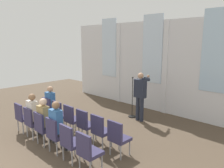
{
  "coord_description": "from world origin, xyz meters",
  "views": [
    {
      "loc": [
        4.99,
        -0.76,
        2.84
      ],
      "look_at": [
        0.14,
        4.28,
        1.47
      ],
      "focal_mm": 34.97,
      "sensor_mm": 36.0,
      "label": 1
    }
  ],
  "objects_px": {
    "chair_r0_c3": "(85,123)",
    "audience_r1_c1": "(34,113)",
    "chair_r0_c0": "(50,109)",
    "audience_r1_c3": "(58,124)",
    "chair_r1_c0": "(23,116)",
    "chair_r1_c2": "(43,126)",
    "audience_r0_c0": "(52,103)",
    "audience_r1_c2": "(45,119)",
    "chair_r1_c5": "(88,150)",
    "chair_r0_c2": "(72,118)",
    "chair_r1_c3": "(56,133)",
    "chair_r1_c4": "(70,141)",
    "chair_r0_c5": "(118,136)",
    "mic_stand": "(132,108)",
    "chair_r1_c1": "(32,121)",
    "chair_r0_c4": "(100,129)",
    "speaker": "(140,93)",
    "chair_r0_c1": "(60,113)"
  },
  "relations": [
    {
      "from": "chair_r0_c5",
      "to": "mic_stand",
      "type": "bearing_deg",
      "value": 121.75
    },
    {
      "from": "speaker",
      "to": "chair_r1_c1",
      "type": "bearing_deg",
      "value": -112.8
    },
    {
      "from": "chair_r0_c3",
      "to": "chair_r1_c4",
      "type": "bearing_deg",
      "value": -56.6
    },
    {
      "from": "chair_r1_c0",
      "to": "chair_r1_c2",
      "type": "relative_size",
      "value": 1.0
    },
    {
      "from": "chair_r0_c2",
      "to": "chair_r0_c5",
      "type": "distance_m",
      "value": 1.92
    },
    {
      "from": "chair_r0_c0",
      "to": "audience_r0_c0",
      "type": "bearing_deg",
      "value": 90.0
    },
    {
      "from": "chair_r1_c4",
      "to": "chair_r1_c5",
      "type": "bearing_deg",
      "value": 0.0
    },
    {
      "from": "chair_r1_c0",
      "to": "audience_r1_c3",
      "type": "height_order",
      "value": "audience_r1_c3"
    },
    {
      "from": "chair_r0_c2",
      "to": "chair_r0_c0",
      "type": "bearing_deg",
      "value": 180.0
    },
    {
      "from": "chair_r0_c0",
      "to": "audience_r1_c3",
      "type": "distance_m",
      "value": 2.12
    },
    {
      "from": "speaker",
      "to": "chair_r1_c4",
      "type": "xyz_separation_m",
      "value": [
        0.49,
        -3.39,
        -0.49
      ]
    },
    {
      "from": "chair_r0_c3",
      "to": "chair_r1_c4",
      "type": "xyz_separation_m",
      "value": [
        0.64,
        -0.97,
        0.0
      ]
    },
    {
      "from": "chair_r1_c1",
      "to": "audience_r1_c3",
      "type": "xyz_separation_m",
      "value": [
        1.28,
        0.08,
        0.22
      ]
    },
    {
      "from": "chair_r0_c0",
      "to": "chair_r0_c3",
      "type": "bearing_deg",
      "value": 0.0
    },
    {
      "from": "mic_stand",
      "to": "chair_r1_c0",
      "type": "height_order",
      "value": "mic_stand"
    },
    {
      "from": "chair_r1_c5",
      "to": "chair_r1_c2",
      "type": "bearing_deg",
      "value": 180.0
    },
    {
      "from": "chair_r0_c0",
      "to": "chair_r0_c3",
      "type": "height_order",
      "value": "same"
    },
    {
      "from": "chair_r1_c1",
      "to": "audience_r1_c2",
      "type": "height_order",
      "value": "audience_r1_c2"
    },
    {
      "from": "audience_r0_c0",
      "to": "chair_r1_c1",
      "type": "xyz_separation_m",
      "value": [
        0.64,
        -1.05,
        -0.2
      ]
    },
    {
      "from": "chair_r0_c4",
      "to": "chair_r0_c5",
      "type": "distance_m",
      "value": 0.64
    },
    {
      "from": "speaker",
      "to": "chair_r0_c0",
      "type": "bearing_deg",
      "value": -130.42
    },
    {
      "from": "chair_r0_c2",
      "to": "chair_r1_c4",
      "type": "bearing_deg",
      "value": -37.17
    },
    {
      "from": "chair_r0_c1",
      "to": "chair_r0_c4",
      "type": "distance_m",
      "value": 1.92
    },
    {
      "from": "audience_r1_c2",
      "to": "chair_r1_c5",
      "type": "xyz_separation_m",
      "value": [
        1.92,
        -0.08,
        -0.2
      ]
    },
    {
      "from": "chair_r1_c2",
      "to": "audience_r0_c0",
      "type": "bearing_deg",
      "value": 140.6
    },
    {
      "from": "chair_r0_c5",
      "to": "chair_r0_c0",
      "type": "bearing_deg",
      "value": 180.0
    },
    {
      "from": "chair_r0_c5",
      "to": "speaker",
      "type": "bearing_deg",
      "value": 114.94
    },
    {
      "from": "audience_r0_c0",
      "to": "audience_r1_c1",
      "type": "distance_m",
      "value": 1.16
    },
    {
      "from": "chair_r0_c3",
      "to": "audience_r1_c1",
      "type": "bearing_deg",
      "value": -145.18
    },
    {
      "from": "audience_r1_c1",
      "to": "chair_r1_c2",
      "type": "bearing_deg",
      "value": -7.13
    },
    {
      "from": "chair_r0_c3",
      "to": "chair_r1_c2",
      "type": "xyz_separation_m",
      "value": [
        -0.64,
        -0.97,
        0.0
      ]
    },
    {
      "from": "chair_r1_c1",
      "to": "audience_r1_c3",
      "type": "distance_m",
      "value": 1.3
    },
    {
      "from": "chair_r0_c5",
      "to": "chair_r1_c2",
      "type": "relative_size",
      "value": 1.0
    },
    {
      "from": "audience_r1_c1",
      "to": "audience_r1_c2",
      "type": "relative_size",
      "value": 1.01
    },
    {
      "from": "chair_r0_c2",
      "to": "chair_r1_c3",
      "type": "distance_m",
      "value": 1.16
    },
    {
      "from": "chair_r0_c3",
      "to": "chair_r0_c4",
      "type": "relative_size",
      "value": 1.0
    },
    {
      "from": "audience_r1_c1",
      "to": "chair_r1_c2",
      "type": "height_order",
      "value": "audience_r1_c1"
    },
    {
      "from": "audience_r0_c0",
      "to": "audience_r1_c1",
      "type": "xyz_separation_m",
      "value": [
        0.64,
        -0.97,
        0.01
      ]
    },
    {
      "from": "chair_r0_c4",
      "to": "chair_r1_c0",
      "type": "relative_size",
      "value": 1.0
    },
    {
      "from": "speaker",
      "to": "chair_r0_c0",
      "type": "distance_m",
      "value": 3.22
    },
    {
      "from": "chair_r0_c1",
      "to": "audience_r1_c2",
      "type": "bearing_deg",
      "value": -54.26
    },
    {
      "from": "mic_stand",
      "to": "chair_r1_c4",
      "type": "distance_m",
      "value": 3.61
    },
    {
      "from": "speaker",
      "to": "mic_stand",
      "type": "bearing_deg",
      "value": 167.41
    },
    {
      "from": "mic_stand",
      "to": "chair_r1_c5",
      "type": "height_order",
      "value": "mic_stand"
    },
    {
      "from": "speaker",
      "to": "mic_stand",
      "type": "xyz_separation_m",
      "value": [
        -0.43,
        0.1,
        -0.69
      ]
    },
    {
      "from": "chair_r0_c0",
      "to": "chair_r0_c2",
      "type": "height_order",
      "value": "same"
    },
    {
      "from": "chair_r0_c3",
      "to": "audience_r1_c1",
      "type": "distance_m",
      "value": 1.57
    },
    {
      "from": "chair_r0_c5",
      "to": "audience_r1_c3",
      "type": "relative_size",
      "value": 0.69
    },
    {
      "from": "chair_r0_c1",
      "to": "speaker",
      "type": "bearing_deg",
      "value": 59.53
    },
    {
      "from": "chair_r1_c1",
      "to": "mic_stand",
      "type": "bearing_deg",
      "value": 74.11
    }
  ]
}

